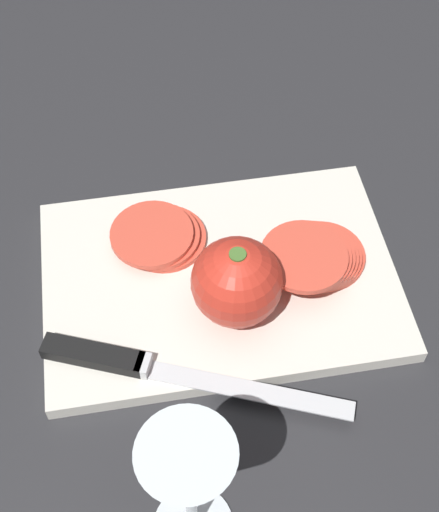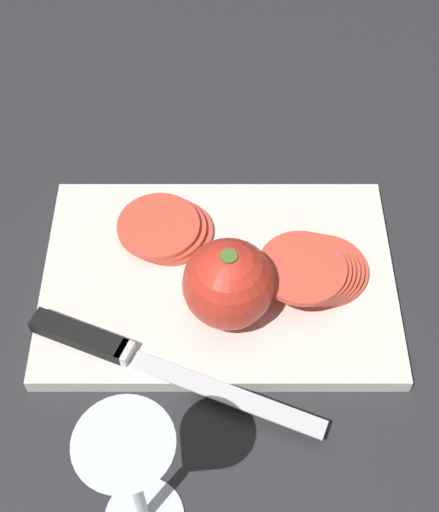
{
  "view_description": "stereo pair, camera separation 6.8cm",
  "coord_description": "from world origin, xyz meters",
  "px_view_note": "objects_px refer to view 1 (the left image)",
  "views": [
    {
      "loc": [
        -0.03,
        -0.42,
        0.6
      ],
      "look_at": [
        0.03,
        -0.02,
        0.05
      ],
      "focal_mm": 50.0,
      "sensor_mm": 36.0,
      "label": 1
    },
    {
      "loc": [
        0.03,
        -0.43,
        0.6
      ],
      "look_at": [
        0.03,
        -0.02,
        0.05
      ],
      "focal_mm": 50.0,
      "sensor_mm": 36.0,
      "label": 2
    }
  ],
  "objects_px": {
    "tomato_slice_stack_near": "(159,236)",
    "tomato_slice_stack_far": "(314,256)",
    "whole_tomato": "(237,282)",
    "knife": "(126,362)",
    "wine_glass": "(188,478)"
  },
  "relations": [
    {
      "from": "knife",
      "to": "tomato_slice_stack_far",
      "type": "bearing_deg",
      "value": 44.58
    },
    {
      "from": "whole_tomato",
      "to": "tomato_slice_stack_near",
      "type": "height_order",
      "value": "whole_tomato"
    },
    {
      "from": "knife",
      "to": "tomato_slice_stack_far",
      "type": "xyz_separation_m",
      "value": [
        0.19,
        0.08,
        0.01
      ]
    },
    {
      "from": "tomato_slice_stack_near",
      "to": "whole_tomato",
      "type": "bearing_deg",
      "value": -55.03
    },
    {
      "from": "knife",
      "to": "tomato_slice_stack_near",
      "type": "relative_size",
      "value": 2.78
    },
    {
      "from": "tomato_slice_stack_far",
      "to": "wine_glass",
      "type": "bearing_deg",
      "value": -124.25
    },
    {
      "from": "whole_tomato",
      "to": "tomato_slice_stack_far",
      "type": "bearing_deg",
      "value": 22.19
    },
    {
      "from": "tomato_slice_stack_near",
      "to": "tomato_slice_stack_far",
      "type": "distance_m",
      "value": 0.16
    },
    {
      "from": "whole_tomato",
      "to": "wine_glass",
      "type": "bearing_deg",
      "value": -110.02
    },
    {
      "from": "whole_tomato",
      "to": "tomato_slice_stack_far",
      "type": "xyz_separation_m",
      "value": [
        0.08,
        0.03,
        -0.02
      ]
    },
    {
      "from": "whole_tomato",
      "to": "knife",
      "type": "relative_size",
      "value": 0.32
    },
    {
      "from": "knife",
      "to": "tomato_slice_stack_far",
      "type": "height_order",
      "value": "tomato_slice_stack_far"
    },
    {
      "from": "knife",
      "to": "tomato_slice_stack_near",
      "type": "distance_m",
      "value": 0.14
    },
    {
      "from": "wine_glass",
      "to": "tomato_slice_stack_near",
      "type": "distance_m",
      "value": 0.3
    },
    {
      "from": "wine_glass",
      "to": "knife",
      "type": "relative_size",
      "value": 0.59
    }
  ]
}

